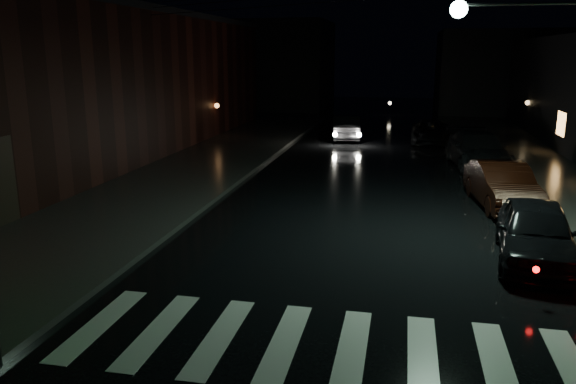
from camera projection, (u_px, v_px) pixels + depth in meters
The scene contains 12 objects.
ground at pixel (147, 343), 9.97m from camera, with size 120.00×120.00×0.00m, color black.
sidewalk_left at pixel (183, 171), 24.26m from camera, with size 6.00×44.00×0.15m, color #282826.
sidewalk_right at pixel (554, 188), 21.28m from camera, with size 4.00×44.00×0.15m, color #282826.
building_left at pixel (57, 87), 26.73m from camera, with size 10.00×36.00×7.00m, color black.
building_far_left at pixel (255, 65), 53.78m from camera, with size 14.00×10.00×8.00m, color black.
building_far_right at pixel (520, 72), 49.14m from camera, with size 14.00×10.00×7.00m, color black.
crosswalk at pixel (318, 346), 9.85m from camera, with size 9.00×3.00×0.01m, color beige.
parked_car_a at pixel (536, 232), 13.77m from camera, with size 1.77×4.40×1.50m, color black.
parked_car_b at pixel (502, 185), 18.70m from camera, with size 1.58×4.52×1.49m, color black.
parked_car_c at pixel (478, 150), 25.37m from camera, with size 2.22×5.46×1.58m, color black.
parked_car_d at pixel (431, 132), 32.24m from camera, with size 2.17×4.72×1.31m, color black.
oncoming_car at pixel (346, 127), 33.63m from camera, with size 1.54×4.41×1.45m, color black.
Camera 1 is at (4.31, -8.34, 5.00)m, focal length 35.00 mm.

